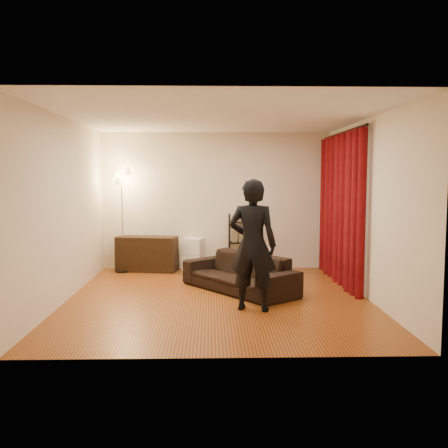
{
  "coord_description": "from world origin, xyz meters",
  "views": [
    {
      "loc": [
        -0.1,
        -7.4,
        1.83
      ],
      "look_at": [
        0.1,
        0.3,
        1.1
      ],
      "focal_mm": 40.0,
      "sensor_mm": 36.0,
      "label": 1
    }
  ],
  "objects_px": {
    "sofa": "(239,273)",
    "storage_boxes": "(193,254)",
    "person": "(253,245)",
    "wire_shelf": "(242,242)",
    "floor_lamp": "(122,221)",
    "media_cabinet": "(147,254)"
  },
  "relations": [
    {
      "from": "person",
      "to": "wire_shelf",
      "type": "relative_size",
      "value": 1.63
    },
    {
      "from": "sofa",
      "to": "storage_boxes",
      "type": "bearing_deg",
      "value": 165.68
    },
    {
      "from": "person",
      "to": "media_cabinet",
      "type": "height_order",
      "value": "person"
    },
    {
      "from": "person",
      "to": "wire_shelf",
      "type": "xyz_separation_m",
      "value": [
        0.04,
        2.94,
        -0.35
      ]
    },
    {
      "from": "storage_boxes",
      "to": "floor_lamp",
      "type": "distance_m",
      "value": 1.51
    },
    {
      "from": "media_cabinet",
      "to": "storage_boxes",
      "type": "bearing_deg",
      "value": 15.14
    },
    {
      "from": "sofa",
      "to": "media_cabinet",
      "type": "relative_size",
      "value": 1.76
    },
    {
      "from": "storage_boxes",
      "to": "floor_lamp",
      "type": "bearing_deg",
      "value": -173.67
    },
    {
      "from": "sofa",
      "to": "floor_lamp",
      "type": "height_order",
      "value": "floor_lamp"
    },
    {
      "from": "person",
      "to": "wire_shelf",
      "type": "distance_m",
      "value": 2.96
    },
    {
      "from": "person",
      "to": "media_cabinet",
      "type": "relative_size",
      "value": 1.56
    },
    {
      "from": "person",
      "to": "floor_lamp",
      "type": "xyz_separation_m",
      "value": [
        -2.27,
        2.83,
        0.08
      ]
    },
    {
      "from": "storage_boxes",
      "to": "wire_shelf",
      "type": "relative_size",
      "value": 0.57
    },
    {
      "from": "media_cabinet",
      "to": "floor_lamp",
      "type": "relative_size",
      "value": 0.59
    },
    {
      "from": "storage_boxes",
      "to": "person",
      "type": "bearing_deg",
      "value": -72.83
    },
    {
      "from": "media_cabinet",
      "to": "storage_boxes",
      "type": "distance_m",
      "value": 0.9
    },
    {
      "from": "person",
      "to": "media_cabinet",
      "type": "bearing_deg",
      "value": -42.41
    },
    {
      "from": "sofa",
      "to": "storage_boxes",
      "type": "xyz_separation_m",
      "value": [
        -0.8,
        1.83,
        0.02
      ]
    },
    {
      "from": "media_cabinet",
      "to": "wire_shelf",
      "type": "height_order",
      "value": "wire_shelf"
    },
    {
      "from": "media_cabinet",
      "to": "floor_lamp",
      "type": "height_order",
      "value": "floor_lamp"
    },
    {
      "from": "wire_shelf",
      "to": "floor_lamp",
      "type": "relative_size",
      "value": 0.56
    },
    {
      "from": "storage_boxes",
      "to": "sofa",
      "type": "bearing_deg",
      "value": -66.37
    }
  ]
}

